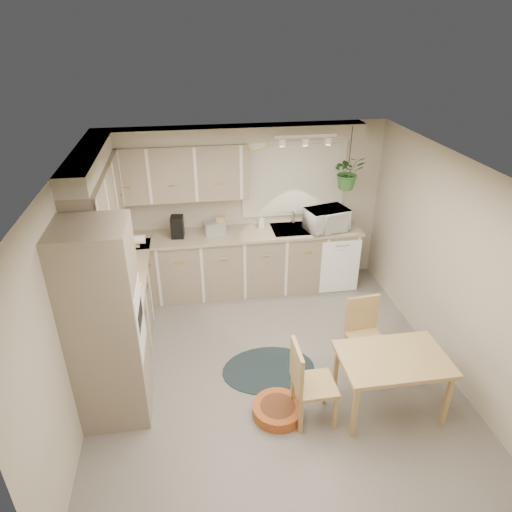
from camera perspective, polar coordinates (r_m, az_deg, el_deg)
name	(u,v)px	position (r m, az deg, el deg)	size (l,w,h in m)	color
floor	(271,368)	(5.52, 1.88, -13.76)	(4.20, 4.20, 0.00)	slate
ceiling	(275,169)	(4.33, 2.37, 10.87)	(4.20, 4.20, 0.00)	silver
wall_back	(246,207)	(6.68, -1.31, 6.12)	(4.00, 0.04, 2.40)	#B1A893
wall_front	(333,442)	(3.24, 9.65, -21.92)	(4.00, 0.04, 2.40)	#B1A893
wall_left	(75,296)	(4.88, -21.70, -4.61)	(0.04, 4.20, 2.40)	#B1A893
wall_right	(449,265)	(5.51, 22.97, -1.08)	(0.04, 4.20, 2.40)	#B1A893
base_cab_left	(125,307)	(5.94, -16.11, -6.14)	(0.60, 1.85, 0.90)	gray
base_cab_back	(235,263)	(6.70, -2.59, -0.90)	(3.60, 0.60, 0.90)	gray
counter_left	(120,274)	(5.70, -16.62, -2.20)	(0.64, 1.89, 0.04)	tan
counter_back	(235,234)	(6.48, -2.66, 2.72)	(3.64, 0.64, 0.04)	tan
oven_stack	(106,327)	(4.59, -18.24, -8.45)	(0.65, 0.65, 2.10)	gray
wall_oven_face	(141,324)	(4.54, -14.23, -8.24)	(0.02, 0.56, 0.58)	white
upper_cab_left	(98,200)	(5.47, -19.15, 6.62)	(0.35, 2.00, 0.75)	gray
upper_cab_back	(172,172)	(6.26, -10.41, 10.25)	(2.00, 0.35, 0.75)	gray
soffit_left	(88,159)	(5.34, -20.21, 11.35)	(0.30, 2.00, 0.20)	#B1A893
soffit_back	(231,134)	(6.19, -3.13, 15.01)	(3.60, 0.30, 0.20)	#B1A893
cooktop	(115,298)	(5.20, -17.19, -5.06)	(0.52, 0.58, 0.02)	white
range_hood	(107,261)	(4.98, -18.13, -0.65)	(0.40, 0.60, 0.14)	white
window_blinds	(294,179)	(6.64, 4.77, 9.56)	(1.40, 0.02, 1.00)	silver
window_frame	(294,179)	(6.65, 4.75, 9.59)	(1.50, 0.02, 1.10)	beige
sink	(296,231)	(6.65, 5.07, 3.10)	(0.70, 0.48, 0.10)	#A8ABB0
dishwasher_front	(340,267)	(6.76, 10.47, -1.36)	(0.58, 0.01, 0.83)	white
track_light_bar	(306,136)	(5.96, 6.23, 14.70)	(0.80, 0.04, 0.04)	white
wall_clock	(256,140)	(6.38, 0.01, 14.32)	(0.30, 0.30, 0.03)	#DFB84E
dining_table	(389,383)	(5.02, 16.33, -14.98)	(1.07, 0.71, 0.67)	tan
chair_left	(315,383)	(4.70, 7.37, -15.45)	(0.42, 0.42, 0.91)	tan
chair_back	(367,338)	(5.38, 13.70, -9.92)	(0.41, 0.41, 0.88)	tan
braided_rug	(269,370)	(5.48, 1.60, -14.00)	(1.09, 0.81, 0.01)	black
pet_bed	(278,410)	(4.96, 2.73, -18.66)	(0.53, 0.53, 0.12)	#B16823
microwave	(327,217)	(6.57, 8.84, 4.82)	(0.58, 0.32, 0.39)	white
soap_bottle	(261,224)	(6.65, 0.63, 4.00)	(0.08, 0.18, 0.08)	white
hanging_plant	(348,176)	(6.45, 11.41, 9.81)	(0.42, 0.47, 0.36)	#2E6428
coffee_maker	(177,227)	(6.40, -9.80, 3.62)	(0.17, 0.20, 0.30)	black
toaster	(214,228)	(6.44, -5.23, 3.53)	(0.29, 0.17, 0.18)	#A8ABB0
knife_block	(221,224)	(6.46, -4.42, 3.96)	(0.11, 0.11, 0.24)	tan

